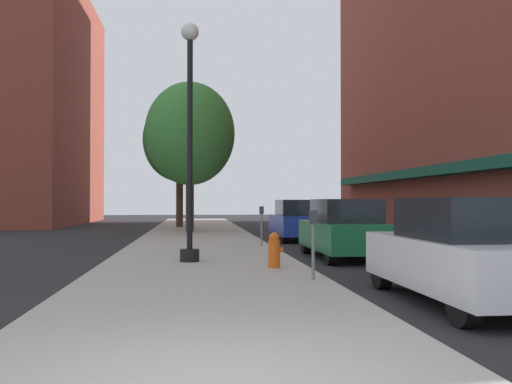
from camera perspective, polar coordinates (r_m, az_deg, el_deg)
ground_plane at (r=22.93m, az=4.35°, el=-4.93°), size 90.00×90.00×0.00m
sidewalk_slab at (r=23.54m, az=-5.75°, el=-4.68°), size 4.80×50.00×0.12m
building_far_background at (r=43.41m, az=-20.77°, el=8.04°), size 6.80×18.00×16.69m
lamppost at (r=14.20m, az=-6.64°, el=5.55°), size 0.48×0.48×5.90m
fire_hydrant at (r=12.75m, az=1.84°, el=-5.80°), size 0.33×0.26×0.79m
parking_meter_near at (r=18.99m, az=0.56°, el=-2.90°), size 0.14×0.09×1.31m
parking_meter_far at (r=10.81m, az=5.74°, el=-4.39°), size 0.14×0.09×1.31m
tree_near at (r=28.12m, az=-6.63°, el=5.80°), size 4.38×4.38×7.31m
tree_mid at (r=33.48m, az=-7.65°, el=5.19°), size 4.24×4.24×7.50m
car_white at (r=9.46m, az=20.15°, el=-5.69°), size 1.80×4.30×1.66m
car_green at (r=16.11m, az=8.87°, el=-3.74°), size 1.80×4.30×1.66m
car_blue at (r=23.29m, az=4.16°, el=-2.88°), size 1.80×4.30×1.66m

